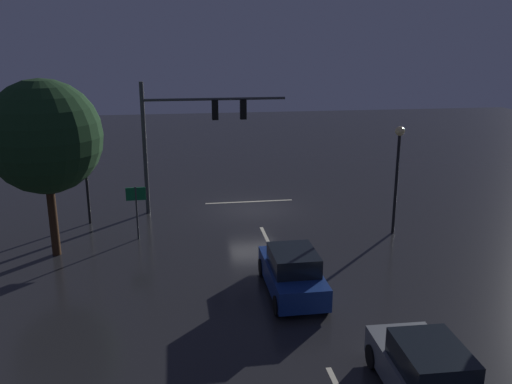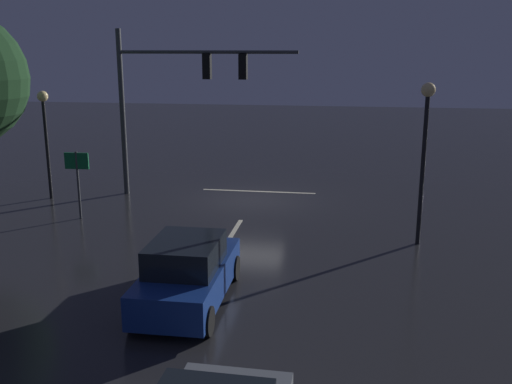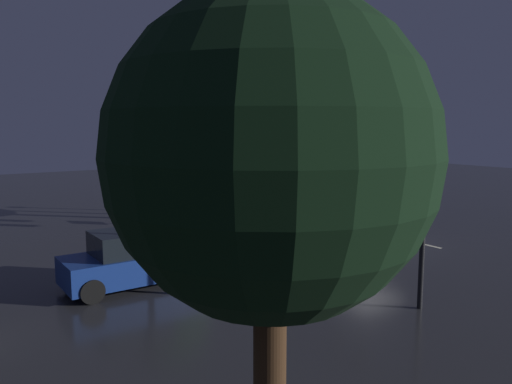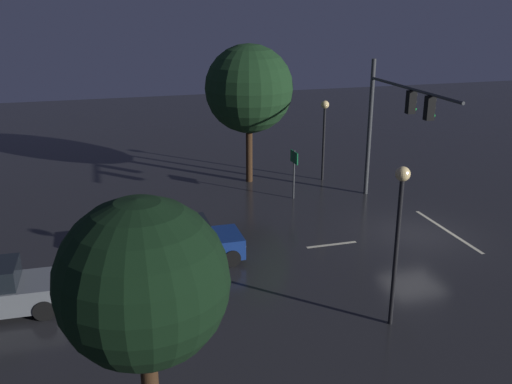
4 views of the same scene
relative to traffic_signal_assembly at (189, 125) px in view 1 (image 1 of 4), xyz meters
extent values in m
plane|color=#232326|center=(-3.29, 0.31, -4.66)|extent=(80.00, 80.00, 0.00)
cylinder|color=#383A3D|center=(2.33, 0.01, -1.20)|extent=(0.22, 0.22, 6.93)
cylinder|color=#383A3D|center=(-1.36, 0.01, 1.33)|extent=(7.38, 0.14, 0.14)
cube|color=black|center=(-1.36, 0.01, 0.76)|extent=(0.32, 0.36, 1.00)
sphere|color=black|center=(-1.36, -0.18, 1.08)|extent=(0.20, 0.20, 0.20)
sphere|color=black|center=(-1.36, -0.18, 0.76)|extent=(0.20, 0.20, 0.20)
sphere|color=#19F24C|center=(-1.36, -0.18, 0.44)|extent=(0.20, 0.20, 0.20)
cube|color=black|center=(-2.84, 0.01, 0.76)|extent=(0.32, 0.36, 1.00)
sphere|color=black|center=(-2.84, -0.18, 1.08)|extent=(0.20, 0.20, 0.20)
sphere|color=black|center=(-2.84, -0.18, 0.76)|extent=(0.20, 0.20, 0.20)
sphere|color=#19F24C|center=(-2.84, -0.18, 0.44)|extent=(0.20, 0.20, 0.20)
cube|color=beige|center=(-3.29, 4.31, -4.66)|extent=(0.16, 2.20, 0.01)
cube|color=beige|center=(-3.29, 10.31, -4.66)|extent=(0.16, 2.20, 0.01)
cube|color=beige|center=(-3.29, -1.19, -4.66)|extent=(5.00, 0.16, 0.01)
cube|color=navy|center=(-3.28, 10.37, -4.04)|extent=(1.81, 4.30, 0.80)
cube|color=black|center=(-3.28, 10.57, -3.30)|extent=(1.60, 2.10, 0.68)
cylinder|color=black|center=(-2.43, 8.77, -4.32)|extent=(0.22, 0.68, 0.68)
cylinder|color=black|center=(-4.11, 8.77, -4.32)|extent=(0.22, 0.68, 0.68)
cylinder|color=black|center=(-2.44, 11.97, -4.32)|extent=(0.22, 0.68, 0.68)
cylinder|color=black|center=(-4.12, 11.97, -4.32)|extent=(0.22, 0.68, 0.68)
sphere|color=#F9EFC6|center=(-2.62, 8.25, -3.99)|extent=(0.20, 0.20, 0.20)
sphere|color=#F9EFC6|center=(-3.92, 8.25, -3.99)|extent=(0.20, 0.20, 0.20)
cube|color=slate|center=(-5.33, 16.99, -4.04)|extent=(1.90, 4.34, 0.80)
cube|color=black|center=(-5.32, 17.19, -3.30)|extent=(1.65, 2.14, 0.68)
cylinder|color=black|center=(-4.53, 15.37, -4.32)|extent=(0.24, 0.69, 0.68)
cylinder|color=black|center=(-6.21, 15.41, -4.32)|extent=(0.24, 0.69, 0.68)
sphere|color=#F9EFC6|center=(-4.73, 14.85, -3.99)|extent=(0.20, 0.20, 0.20)
sphere|color=#F9EFC6|center=(-6.03, 14.88, -3.99)|extent=(0.20, 0.20, 0.20)
cylinder|color=black|center=(-9.42, 4.92, -2.29)|extent=(0.14, 0.14, 4.75)
sphere|color=#F9D88C|center=(-9.42, 4.92, 0.27)|extent=(0.44, 0.44, 0.44)
cylinder|color=black|center=(5.17, 1.29, -2.63)|extent=(0.14, 0.14, 4.08)
sphere|color=#F9D88C|center=(5.17, 1.29, -0.41)|extent=(0.44, 0.44, 0.44)
cylinder|color=#383A3D|center=(2.63, 3.91, -3.40)|extent=(0.09, 0.09, 2.53)
cube|color=#0F6033|center=(2.63, 3.91, -2.49)|extent=(0.90, 0.09, 0.60)
cylinder|color=#382314|center=(6.02, 5.32, -2.97)|extent=(0.36, 0.36, 3.39)
sphere|color=#163319|center=(6.02, 5.32, 0.49)|extent=(4.70, 4.70, 4.70)
camera|label=1|loc=(0.75, 28.17, 4.35)|focal=37.98mm
camera|label=2|loc=(-6.97, 23.34, 1.54)|focal=40.73mm
camera|label=3|loc=(-17.38, 15.71, 0.17)|focal=34.90mm
camera|label=4|loc=(-23.41, 13.29, 5.08)|focal=40.16mm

